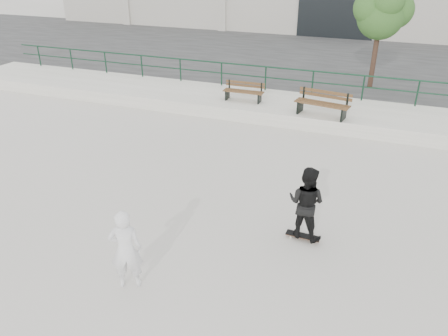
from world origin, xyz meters
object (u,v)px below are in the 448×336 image
at_px(bench_right, 323,104).
at_px(seated_skater, 126,250).
at_px(tree, 382,10).
at_px(bench_left, 244,92).
at_px(skateboard, 303,236).
at_px(standing_skater, 306,203).

height_order(bench_right, seated_skater, seated_skater).
relative_size(bench_right, tree, 0.48).
height_order(bench_left, seated_skater, seated_skater).
bearing_deg(bench_right, seated_skater, -92.52).
distance_m(skateboard, standing_skater, 0.89).
bearing_deg(skateboard, seated_skater, -134.33).
relative_size(bench_left, tree, 0.38).
xyz_separation_m(standing_skater, seated_skater, (-2.90, -2.74, -0.10)).
height_order(bench_left, skateboard, bench_left).
xyz_separation_m(bench_right, tree, (1.40, 4.43, 2.73)).
bearing_deg(standing_skater, skateboard, -77.80).
bearing_deg(seated_skater, skateboard, -162.66).
height_order(tree, seated_skater, tree).
bearing_deg(skateboard, tree, 89.31).
bearing_deg(tree, bench_right, -107.55).
xyz_separation_m(skateboard, seated_skater, (-2.90, -2.74, 0.79)).
xyz_separation_m(bench_left, seated_skater, (1.09, -10.39, -0.01)).
relative_size(bench_left, standing_skater, 0.93).
relative_size(tree, standing_skater, 2.45).
relative_size(bench_left, skateboard, 2.05).
bearing_deg(bench_left, bench_right, -12.44).
xyz_separation_m(bench_right, skateboard, (0.79, -7.00, -0.87)).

